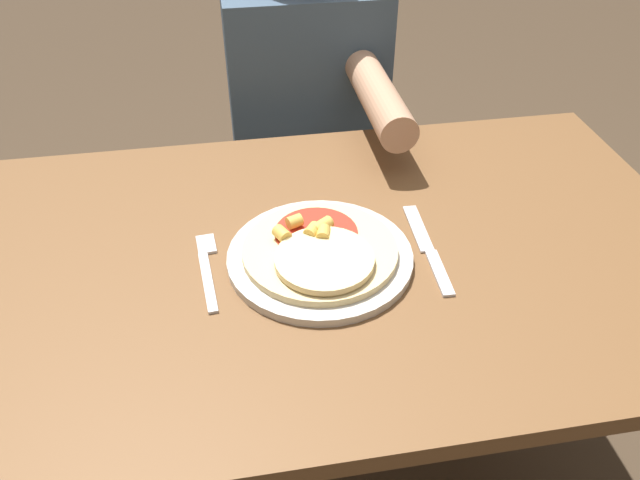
% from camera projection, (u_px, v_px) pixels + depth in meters
% --- Properties ---
extents(dining_table, '(1.20, 0.73, 0.77)m').
position_uv_depth(dining_table, '(327.00, 307.00, 1.04)').
color(dining_table, brown).
rests_on(dining_table, ground_plane).
extents(plate, '(0.28, 0.28, 0.01)m').
position_uv_depth(plate, '(320.00, 257.00, 0.94)').
color(plate, beige).
rests_on(plate, dining_table).
extents(pizza, '(0.23, 0.23, 0.04)m').
position_uv_depth(pizza, '(320.00, 250.00, 0.93)').
color(pizza, '#E0C689').
rests_on(pizza, plate).
extents(fork, '(0.03, 0.18, 0.00)m').
position_uv_depth(fork, '(207.00, 266.00, 0.93)').
color(fork, silver).
rests_on(fork, dining_table).
extents(knife, '(0.03, 0.22, 0.00)m').
position_uv_depth(knife, '(428.00, 249.00, 0.96)').
color(knife, silver).
rests_on(knife, dining_table).
extents(person_diner, '(0.35, 0.52, 1.18)m').
position_uv_depth(person_diner, '(307.00, 118.00, 1.47)').
color(person_diner, '#2D2D38').
rests_on(person_diner, ground_plane).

